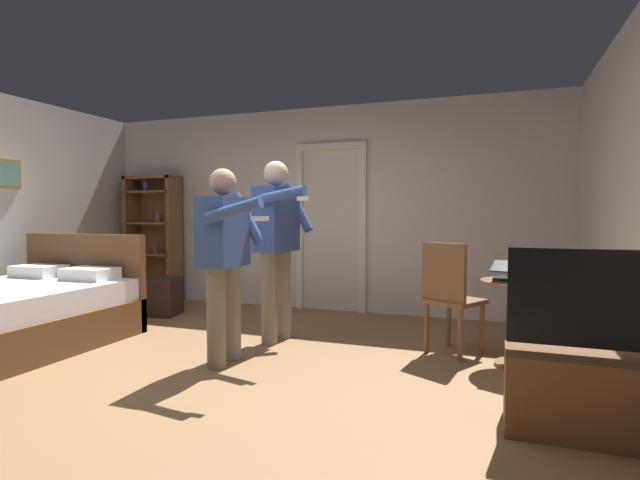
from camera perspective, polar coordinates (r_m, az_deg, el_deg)
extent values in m
plane|color=olive|center=(3.98, -15.25, -15.12)|extent=(6.68, 6.68, 0.00)
cube|color=silver|center=(6.30, -0.42, 3.65)|extent=(6.31, 0.12, 2.59)
cube|color=white|center=(6.30, -2.39, 1.17)|extent=(0.08, 0.08, 2.05)
cube|color=white|center=(6.03, 5.10, 1.07)|extent=(0.08, 0.08, 2.05)
cube|color=white|center=(6.21, 1.29, 11.00)|extent=(0.93, 0.08, 0.08)
cube|color=brown|center=(5.34, -33.45, -8.90)|extent=(1.60, 1.98, 0.35)
cube|color=white|center=(5.29, -33.54, -5.87)|extent=(1.54, 1.92, 0.22)
cube|color=brown|center=(5.89, -26.08, -4.31)|extent=(1.60, 0.08, 1.02)
cube|color=white|center=(5.97, -30.25, -3.17)|extent=(0.50, 0.34, 0.12)
cube|color=white|center=(5.45, -25.51, -3.61)|extent=(0.50, 0.34, 0.12)
cube|color=brown|center=(7.52, -21.29, 0.21)|extent=(0.06, 0.32, 1.77)
cube|color=brown|center=(7.06, -16.76, 0.11)|extent=(0.06, 0.32, 1.77)
cube|color=brown|center=(7.29, -19.22, 6.96)|extent=(0.80, 0.32, 0.04)
cube|color=brown|center=(7.40, -18.37, 0.21)|extent=(0.80, 0.02, 1.77)
cube|color=brown|center=(7.35, -19.00, -5.02)|extent=(0.74, 0.32, 0.03)
cylinder|color=tan|center=(7.23, -17.96, -4.59)|extent=(0.06, 0.06, 0.10)
cube|color=brown|center=(7.30, -19.07, -1.58)|extent=(0.74, 0.32, 0.03)
cylinder|color=#6E3B91|center=(7.27, -18.83, -1.03)|extent=(0.07, 0.07, 0.11)
cube|color=brown|center=(7.28, -19.13, 1.90)|extent=(0.74, 0.32, 0.03)
cylinder|color=#A74F71|center=(7.21, -18.55, 2.56)|extent=(0.08, 0.08, 0.14)
cube|color=brown|center=(7.28, -19.19, 5.38)|extent=(0.74, 0.32, 0.03)
cylinder|color=#3A4595|center=(7.36, -19.88, 5.99)|extent=(0.08, 0.08, 0.14)
cube|color=brown|center=(3.19, 29.76, -15.76)|extent=(0.94, 0.40, 0.46)
cube|color=black|center=(3.04, 30.11, -6.04)|extent=(0.93, 0.05, 0.54)
cube|color=slate|center=(3.07, 30.01, -5.95)|extent=(0.87, 0.01, 0.48)
cylinder|color=brown|center=(4.27, 22.44, -9.36)|extent=(0.08, 0.08, 0.67)
cylinder|color=brown|center=(4.34, 22.35, -13.48)|extent=(0.36, 0.36, 0.03)
cylinder|color=brown|center=(4.21, 22.54, -4.69)|extent=(0.61, 0.61, 0.03)
cube|color=black|center=(4.20, 22.14, -4.32)|extent=(0.36, 0.28, 0.02)
cube|color=black|center=(4.07, 21.88, -2.96)|extent=(0.35, 0.25, 0.08)
cube|color=navy|center=(4.08, 21.90, -2.95)|extent=(0.32, 0.22, 0.06)
cylinder|color=#2E4015|center=(4.12, 24.57, -3.44)|extent=(0.06, 0.06, 0.18)
cylinder|color=#2E4015|center=(4.11, 24.60, -1.90)|extent=(0.03, 0.03, 0.04)
cylinder|color=brown|center=(4.55, 18.57, -9.92)|extent=(0.04, 0.04, 0.45)
cylinder|color=brown|center=(4.73, 14.96, -9.38)|extent=(0.04, 0.04, 0.45)
cylinder|color=brown|center=(4.27, 16.24, -10.76)|extent=(0.04, 0.04, 0.45)
cylinder|color=brown|center=(4.45, 12.49, -10.12)|extent=(0.04, 0.04, 0.45)
cube|color=brown|center=(4.45, 15.61, -6.96)|extent=(0.57, 0.57, 0.04)
cube|color=brown|center=(4.27, 14.41, -3.70)|extent=(0.39, 0.24, 0.50)
cylinder|color=gray|center=(4.21, -10.36, -8.38)|extent=(0.15, 0.15, 0.81)
cylinder|color=gray|center=(4.00, -12.17, -9.02)|extent=(0.15, 0.15, 0.81)
cube|color=#334C8C|center=(4.02, -11.34, 0.96)|extent=(0.27, 0.46, 0.57)
sphere|color=tan|center=(4.03, -11.41, 6.74)|extent=(0.22, 0.22, 0.22)
cylinder|color=#334C8C|center=(4.19, -8.56, 2.46)|extent=(0.32, 0.10, 0.46)
cylinder|color=#334C8C|center=(3.68, -10.19, 3.48)|extent=(0.48, 0.10, 0.21)
cube|color=white|center=(3.55, -7.06, 2.53)|extent=(0.12, 0.04, 0.04)
cylinder|color=gray|center=(4.84, -4.31, -6.43)|extent=(0.15, 0.15, 0.88)
cylinder|color=gray|center=(4.62, -6.03, -6.88)|extent=(0.15, 0.15, 0.88)
cube|color=#334C8C|center=(4.66, -5.20, 2.44)|extent=(0.32, 0.49, 0.62)
sphere|color=#D8AD8C|center=(4.68, -5.22, 7.84)|extent=(0.24, 0.24, 0.24)
cylinder|color=#334C8C|center=(4.83, -2.65, 3.83)|extent=(0.35, 0.14, 0.50)
cylinder|color=#334C8C|center=(4.32, -4.47, 5.34)|extent=(0.48, 0.15, 0.16)
cube|color=white|center=(4.18, -1.94, 4.92)|extent=(0.12, 0.05, 0.04)
cube|color=black|center=(6.29, -19.13, -6.28)|extent=(0.69, 0.51, 0.46)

